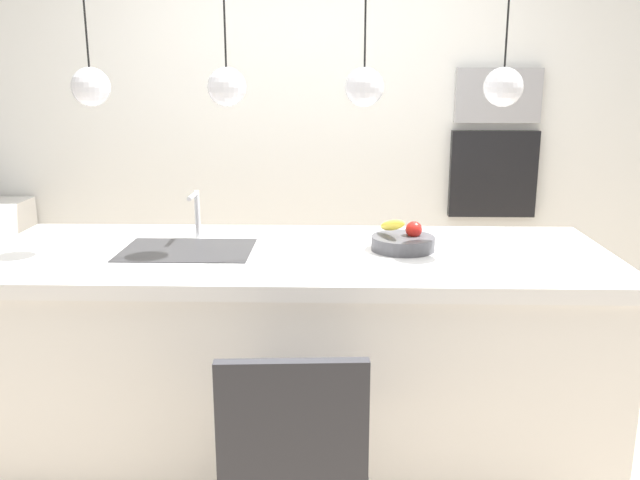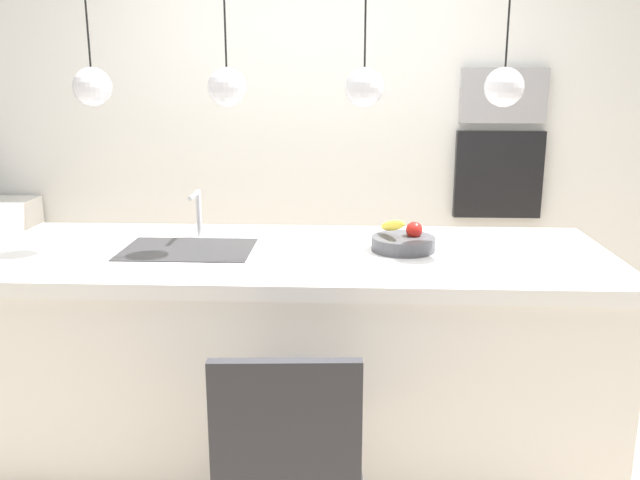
# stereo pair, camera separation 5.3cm
# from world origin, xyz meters

# --- Properties ---
(floor) EXTENTS (6.60, 6.60, 0.00)m
(floor) POSITION_xyz_m (0.00, 0.00, 0.00)
(floor) COLOR tan
(floor) RESTS_ON ground
(back_wall) EXTENTS (6.00, 0.10, 2.60)m
(back_wall) POSITION_xyz_m (0.00, 1.65, 1.30)
(back_wall) COLOR white
(back_wall) RESTS_ON ground
(kitchen_island) EXTENTS (2.69, 0.99, 0.93)m
(kitchen_island) POSITION_xyz_m (0.00, 0.00, 0.47)
(kitchen_island) COLOR white
(kitchen_island) RESTS_ON ground
(sink_basin) EXTENTS (0.56, 0.40, 0.02)m
(sink_basin) POSITION_xyz_m (-0.47, 0.00, 0.93)
(sink_basin) COLOR #2D2D30
(sink_basin) RESTS_ON kitchen_island
(faucet) EXTENTS (0.02, 0.17, 0.22)m
(faucet) POSITION_xyz_m (-0.47, 0.21, 1.08)
(faucet) COLOR silver
(faucet) RESTS_ON kitchen_island
(fruit_bowl) EXTENTS (0.27, 0.27, 0.16)m
(fruit_bowl) POSITION_xyz_m (0.46, 0.03, 0.97)
(fruit_bowl) COLOR #4C4C51
(fruit_bowl) RESTS_ON kitchen_island
(microwave) EXTENTS (0.54, 0.08, 0.34)m
(microwave) POSITION_xyz_m (1.18, 1.58, 1.54)
(microwave) COLOR #9E9EA3
(microwave) RESTS_ON back_wall
(oven) EXTENTS (0.56, 0.08, 0.56)m
(oven) POSITION_xyz_m (1.18, 1.58, 1.04)
(oven) COLOR black
(oven) RESTS_ON back_wall
(chair_near) EXTENTS (0.49, 0.49, 0.90)m
(chair_near) POSITION_xyz_m (0.04, -0.90, 0.50)
(chair_near) COLOR #333338
(chair_near) RESTS_ON ground
(pendant_light_left) EXTENTS (0.16, 0.16, 0.76)m
(pendant_light_left) POSITION_xyz_m (-0.84, 0.00, 1.63)
(pendant_light_left) COLOR silver
(pendant_light_center_left) EXTENTS (0.16, 0.16, 0.76)m
(pendant_light_center_left) POSITION_xyz_m (-0.28, 0.00, 1.63)
(pendant_light_center_left) COLOR silver
(pendant_light_center_right) EXTENTS (0.16, 0.16, 0.76)m
(pendant_light_center_right) POSITION_xyz_m (0.28, 0.00, 1.63)
(pendant_light_center_right) COLOR silver
(pendant_light_right) EXTENTS (0.16, 0.16, 0.76)m
(pendant_light_right) POSITION_xyz_m (0.84, 0.00, 1.63)
(pendant_light_right) COLOR silver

